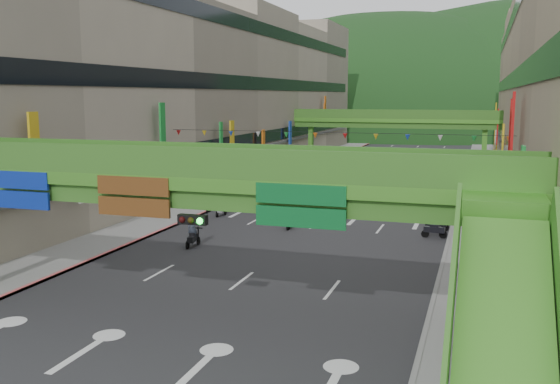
{
  "coord_description": "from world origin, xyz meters",
  "views": [
    {
      "loc": [
        10.83,
        -15.21,
        8.95
      ],
      "look_at": [
        0.0,
        18.0,
        3.5
      ],
      "focal_mm": 40.0,
      "sensor_mm": 36.0,
      "label": 1
    }
  ],
  "objects": [
    {
      "name": "sidewalk_right",
      "position": [
        11.0,
        50.0,
        0.07
      ],
      "size": [
        4.0,
        140.0,
        0.15
      ],
      "primitive_type": "cube",
      "color": "gray",
      "rests_on": "ground"
    },
    {
      "name": "pedestrian_blue",
      "position": [
        12.2,
        40.0,
        0.9
      ],
      "size": [
        0.91,
        0.64,
        1.81
      ],
      "primitive_type": "imported",
      "rotation": [
        0.0,
        0.0,
        3.02
      ],
      "color": "#3E4765",
      "rests_on": "ground"
    },
    {
      "name": "overpass_far",
      "position": [
        0.0,
        65.0,
        5.4
      ],
      "size": [
        28.0,
        2.2,
        7.1
      ],
      "color": "#4C9E2D",
      "rests_on": "ground"
    },
    {
      "name": "pedestrian_red",
      "position": [
        12.2,
        13.34,
        0.78
      ],
      "size": [
        0.9,
        0.78,
        1.57
      ],
      "primitive_type": "imported",
      "rotation": [
        0.0,
        0.0,
        0.28
      ],
      "color": "#982902",
      "rests_on": "ground"
    },
    {
      "name": "building_row_left",
      "position": [
        -18.93,
        50.0,
        9.46
      ],
      "size": [
        12.8,
        95.0,
        19.0
      ],
      "color": "#9E937F",
      "rests_on": "ground"
    },
    {
      "name": "pedestrian_dark",
      "position": [
        12.2,
        29.06,
        0.83
      ],
      "size": [
        1.06,
        0.72,
        1.66
      ],
      "primitive_type": "imported",
      "rotation": [
        0.0,
        0.0,
        -0.36
      ],
      "color": "#25232A",
      "rests_on": "ground"
    },
    {
      "name": "scooter_rider_far",
      "position": [
        -3.86,
        28.45,
        1.05
      ],
      "size": [
        0.91,
        1.6,
        2.06
      ],
      "color": "maroon",
      "rests_on": "ground"
    },
    {
      "name": "curb_right",
      "position": [
        9.1,
        50.0,
        0.09
      ],
      "size": [
        0.2,
        140.0,
        0.18
      ],
      "primitive_type": "cube",
      "color": "gray",
      "rests_on": "ground"
    },
    {
      "name": "bunting_string",
      "position": [
        0.0,
        30.0,
        5.96
      ],
      "size": [
        26.0,
        0.36,
        0.47
      ],
      "color": "black",
      "rests_on": "ground"
    },
    {
      "name": "car_yellow",
      "position": [
        -1.05,
        62.22,
        0.72
      ],
      "size": [
        2.18,
        4.38,
        1.43
      ],
      "primitive_type": "imported",
      "rotation": [
        0.0,
        0.0,
        0.12
      ],
      "color": "#E0F102",
      "rests_on": "ground"
    },
    {
      "name": "scooter_rider_left",
      "position": [
        -7.5,
        26.85,
        1.04
      ],
      "size": [
        1.07,
        1.59,
        2.07
      ],
      "color": "gray",
      "rests_on": "ground"
    },
    {
      "name": "road_slab",
      "position": [
        0.0,
        50.0,
        0.01
      ],
      "size": [
        18.0,
        140.0,
        0.02
      ],
      "primitive_type": "cube",
      "color": "#28282B",
      "rests_on": "ground"
    },
    {
      "name": "curb_left",
      "position": [
        -9.1,
        50.0,
        0.09
      ],
      "size": [
        0.2,
        140.0,
        0.18
      ],
      "primitive_type": "cube",
      "color": "#CC5959",
      "rests_on": "ground"
    },
    {
      "name": "scooter_rider_mid",
      "position": [
        -1.33,
        24.21,
        1.0
      ],
      "size": [
        0.84,
        1.6,
        1.95
      ],
      "color": "black",
      "rests_on": "ground"
    },
    {
      "name": "overpass_near",
      "position": [
        0.93,
        5.38,
        5.21
      ],
      "size": [
        28.0,
        12.27,
        7.1
      ],
      "color": "#4C9E2D",
      "rests_on": "ground"
    },
    {
      "name": "hill_left",
      "position": [
        -15.0,
        160.0,
        0.0
      ],
      "size": [
        168.0,
        140.0,
        112.0
      ],
      "primitive_type": "ellipsoid",
      "color": "#1C4419",
      "rests_on": "ground"
    },
    {
      "name": "hill_right",
      "position": [
        25.0,
        180.0,
        0.0
      ],
      "size": [
        208.0,
        176.0,
        128.0
      ],
      "primitive_type": "ellipsoid",
      "color": "#1C4419",
      "rests_on": "ground"
    },
    {
      "name": "sidewalk_left",
      "position": [
        -11.0,
        50.0,
        0.07
      ],
      "size": [
        4.0,
        140.0,
        0.15
      ],
      "primitive_type": "cube",
      "color": "gray",
      "rests_on": "ground"
    },
    {
      "name": "parked_scooter_row",
      "position": [
        8.17,
        28.77,
        0.52
      ],
      "size": [
        1.6,
        9.36,
        1.08
      ],
      "color": "black",
      "rests_on": "ground"
    },
    {
      "name": "scooter_rider_near",
      "position": [
        -5.28,
        17.51,
        0.91
      ],
      "size": [
        0.69,
        1.59,
        1.98
      ],
      "color": "black",
      "rests_on": "ground"
    },
    {
      "name": "car_silver",
      "position": [
        -5.88,
        35.0,
        0.66
      ],
      "size": [
        1.93,
        4.14,
        1.31
      ],
      "primitive_type": "imported",
      "rotation": [
        0.0,
        0.0,
        -0.14
      ],
      "color": "gray",
      "rests_on": "ground"
    }
  ]
}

